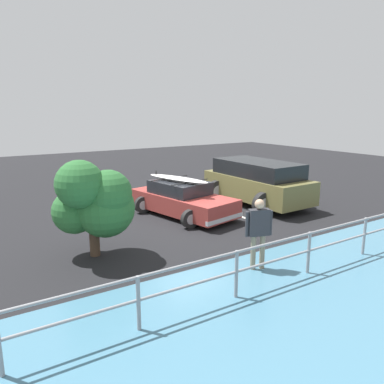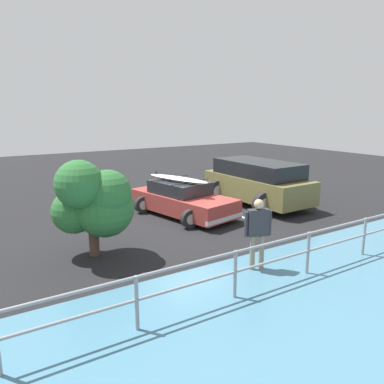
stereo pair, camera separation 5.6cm
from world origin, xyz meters
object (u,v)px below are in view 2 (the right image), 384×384
Objects in this scene: person_bystander at (258,228)px; bush_near_left at (95,202)px; sedan_car at (182,199)px; suv_car at (257,182)px.

bush_near_left is at bearing -43.02° from person_bystander.
suv_car is (-3.26, 0.22, 0.31)m from sedan_car.
sedan_car is 4.94m from person_bystander.
bush_near_left is (7.01, 1.93, 0.52)m from suv_car.
person_bystander is (0.85, 4.85, 0.42)m from sedan_car.
suv_car is 1.84× the size of bush_near_left.
person_bystander reaches higher than sedan_car.
sedan_car is at bearing -3.86° from suv_car.
bush_near_left is at bearing 29.80° from sedan_car.
suv_car reaches higher than person_bystander.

